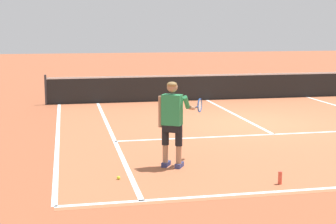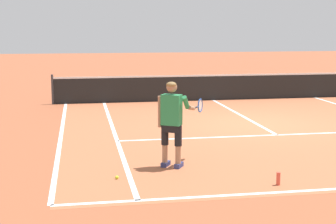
{
  "view_description": "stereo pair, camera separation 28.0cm",
  "coord_description": "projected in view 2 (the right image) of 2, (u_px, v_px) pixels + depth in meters",
  "views": [
    {
      "loc": [
        -5.26,
        -13.73,
        2.78
      ],
      "look_at": [
        -3.23,
        -3.69,
        1.05
      ],
      "focal_mm": 54.7,
      "sensor_mm": 36.0,
      "label": 1
    },
    {
      "loc": [
        -4.99,
        -13.79,
        2.78
      ],
      "look_at": [
        -3.23,
        -3.69,
        1.05
      ],
      "focal_mm": 54.7,
      "sensor_mm": 36.0,
      "label": 2
    }
  ],
  "objects": [
    {
      "name": "ground_plane",
      "position": [
        256.0,
        124.0,
        14.7
      ],
      "size": [
        80.0,
        80.0,
        0.0
      ],
      "primitive_type": "plane",
      "color": "#9E5133"
    },
    {
      "name": "court_inner_surface",
      "position": [
        263.0,
        127.0,
        14.16
      ],
      "size": [
        10.98,
        11.18,
        0.0
      ],
      "primitive_type": "cube",
      "color": "#B2603D",
      "rests_on": "ground"
    },
    {
      "name": "line_service",
      "position": [
        277.0,
        135.0,
        13.18
      ],
      "size": [
        8.23,
        0.1,
        0.01
      ],
      "primitive_type": "cube",
      "color": "white",
      "rests_on": "ground"
    },
    {
      "name": "line_centre_service",
      "position": [
        239.0,
        114.0,
        16.29
      ],
      "size": [
        0.1,
        6.4,
        0.01
      ],
      "primitive_type": "cube",
      "color": "white",
      "rests_on": "ground"
    },
    {
      "name": "line_singles_left",
      "position": [
        114.0,
        133.0,
        13.46
      ],
      "size": [
        0.1,
        10.78,
        0.01
      ],
      "primitive_type": "cube",
      "color": "white",
      "rests_on": "ground"
    },
    {
      "name": "line_doubles_left",
      "position": [
        61.0,
        134.0,
        13.23
      ],
      "size": [
        0.1,
        10.78,
        0.01
      ],
      "primitive_type": "cube",
      "color": "white",
      "rests_on": "ground"
    },
    {
      "name": "tennis_net",
      "position": [
        213.0,
        87.0,
        19.32
      ],
      "size": [
        11.96,
        0.08,
        1.07
      ],
      "color": "#333338",
      "rests_on": "ground"
    },
    {
      "name": "tennis_player",
      "position": [
        172.0,
        118.0,
        10.03
      ],
      "size": [
        1.05,
        0.9,
        1.71
      ],
      "color": "navy",
      "rests_on": "ground"
    },
    {
      "name": "tennis_ball_near_feet",
      "position": [
        117.0,
        177.0,
        9.39
      ],
      "size": [
        0.07,
        0.07,
        0.07
      ],
      "primitive_type": "sphere",
      "color": "#CCE02D",
      "rests_on": "ground"
    },
    {
      "name": "tennis_ball_by_baseline",
      "position": [
        179.0,
        159.0,
        10.7
      ],
      "size": [
        0.07,
        0.07,
        0.07
      ],
      "primitive_type": "sphere",
      "color": "#CCE02D",
      "rests_on": "ground"
    },
    {
      "name": "water_bottle",
      "position": [
        278.0,
        179.0,
        9.01
      ],
      "size": [
        0.07,
        0.07,
        0.23
      ],
      "primitive_type": "cylinder",
      "color": "#E04C38",
      "rests_on": "ground"
    }
  ]
}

